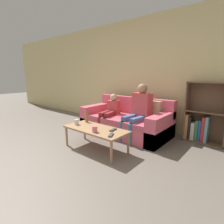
{
  "coord_description": "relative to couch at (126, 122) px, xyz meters",
  "views": [
    {
      "loc": [
        2.31,
        -0.93,
        1.3
      ],
      "look_at": [
        0.2,
        1.63,
        0.58
      ],
      "focal_mm": 28.0,
      "sensor_mm": 36.0,
      "label": 1
    }
  ],
  "objects": [
    {
      "name": "tv_remote_0",
      "position": [
        0.4,
        -0.96,
        0.13
      ],
      "size": [
        0.07,
        0.18,
        0.02
      ],
      "rotation": [
        0.0,
        0.0,
        0.14
      ],
      "color": "#47474C",
      "rests_on": "coffee_table"
    },
    {
      "name": "coffee_table",
      "position": [
        0.1,
        -1.07,
        0.09
      ],
      "size": [
        1.16,
        0.52,
        0.39
      ],
      "color": "#A87F56",
      "rests_on": "ground_plane"
    },
    {
      "name": "person_child",
      "position": [
        -0.34,
        -0.15,
        0.23
      ],
      "size": [
        0.35,
        0.68,
        0.86
      ],
      "rotation": [
        0.0,
        0.0,
        0.18
      ],
      "color": "maroon",
      "rests_on": "ground_plane"
    },
    {
      "name": "person_adult",
      "position": [
        0.38,
        -0.09,
        0.37
      ],
      "size": [
        0.41,
        0.68,
        1.12
      ],
      "rotation": [
        0.0,
        0.0,
        -0.09
      ],
      "color": "#476693",
      "rests_on": "ground_plane"
    },
    {
      "name": "ground_plane",
      "position": [
        -0.15,
        -2.18,
        -0.26
      ],
      "size": [
        22.0,
        22.0,
        0.0
      ],
      "primitive_type": "plane",
      "color": "#70665B"
    },
    {
      "name": "tv_remote_1",
      "position": [
        0.54,
        -1.18,
        0.13
      ],
      "size": [
        0.12,
        0.17,
        0.02
      ],
      "rotation": [
        0.0,
        0.0,
        0.44
      ],
      "color": "#47474C",
      "rests_on": "coffee_table"
    },
    {
      "name": "wall_back",
      "position": [
        -0.15,
        0.68,
        1.04
      ],
      "size": [
        12.0,
        0.06,
        2.6
      ],
      "color": "beige",
      "rests_on": "ground_plane"
    },
    {
      "name": "cup_near",
      "position": [
        -0.34,
        -1.13,
        0.17
      ],
      "size": [
        0.08,
        0.08,
        0.09
      ],
      "color": "silver",
      "rests_on": "coffee_table"
    },
    {
      "name": "couch",
      "position": [
        0.0,
        0.0,
        0.0
      ],
      "size": [
        1.92,
        0.96,
        0.79
      ],
      "color": "#DB5B70",
      "rests_on": "ground_plane"
    },
    {
      "name": "cup_far",
      "position": [
        0.23,
        -1.22,
        0.17
      ],
      "size": [
        0.09,
        0.09,
        0.1
      ],
      "color": "pink",
      "rests_on": "coffee_table"
    },
    {
      "name": "bookshelf",
      "position": [
        1.43,
        0.53,
        0.2
      ],
      "size": [
        0.73,
        0.28,
        1.17
      ],
      "color": "brown",
      "rests_on": "ground_plane"
    },
    {
      "name": "bottle",
      "position": [
        -0.33,
        -0.88,
        0.21
      ],
      "size": [
        0.06,
        0.06,
        0.21
      ],
      "color": "olive",
      "rests_on": "coffee_table"
    }
  ]
}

